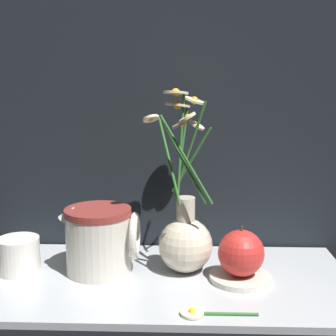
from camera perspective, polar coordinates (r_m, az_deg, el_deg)
name	(u,v)px	position (r m, az deg, el deg)	size (l,w,h in m)	color
ground_plane	(161,284)	(0.87, -0.90, -13.94)	(6.00, 6.00, 0.00)	black
shelf	(161,281)	(0.86, -0.91, -13.58)	(0.68, 0.33, 0.01)	#B2B7BC
vase_with_flowers	(185,235)	(0.87, 2.11, -8.13)	(0.13, 0.19, 0.33)	beige
yellow_mug	(18,255)	(0.92, -17.86, -10.08)	(0.09, 0.08, 0.07)	silver
ceramic_pitcher	(100,237)	(0.87, -8.29, -8.36)	(0.15, 0.12, 0.13)	beige
saucer_plate	(240,278)	(0.86, 8.80, -13.06)	(0.11, 0.11, 0.01)	silver
orange_fruit	(241,253)	(0.84, 8.89, -10.20)	(0.08, 0.08, 0.09)	red
loose_daisy	(201,313)	(0.74, 4.07, -17.21)	(0.12, 0.04, 0.01)	#336B2D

